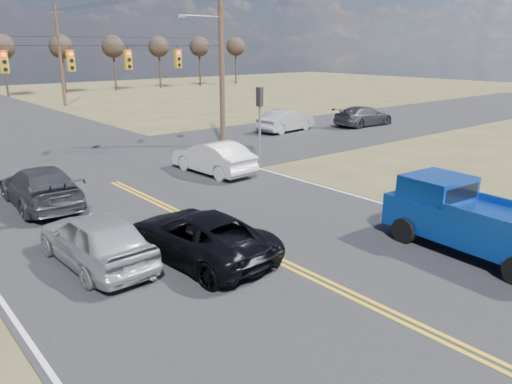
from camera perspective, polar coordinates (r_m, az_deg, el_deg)
ground at (r=12.82m, az=11.29°, el=-11.79°), size 160.00×160.00×0.00m
road_main at (r=20.10m, az=-11.20°, el=-1.28°), size 14.00×120.00×0.02m
road_cross at (r=27.20m, az=-19.33°, el=2.71°), size 120.00×12.00×0.02m
signal_gantry at (r=26.52m, az=-19.18°, el=13.50°), size 19.60×4.83×10.00m
utility_poles at (r=25.60m, az=-19.64°, el=13.75°), size 19.60×58.32×10.00m
treeline at (r=35.10m, az=-25.61°, el=14.36°), size 87.00×117.80×7.40m
pickup_truck at (r=16.13m, az=23.47°, el=-2.96°), size 2.55×5.73×2.10m
silver_suv at (r=14.73m, az=-17.87°, el=-5.08°), size 2.04×4.74×1.59m
black_suv at (r=14.58m, az=-6.57°, el=-4.96°), size 2.78×5.29×1.42m
white_car_queue at (r=24.29m, az=-4.96°, el=3.95°), size 1.94×4.88×1.58m
dgrey_car_queue at (r=20.89m, az=-23.41°, el=0.56°), size 2.43×5.47×1.56m
cross_car_east_near at (r=36.44m, az=3.45°, el=8.12°), size 2.34×4.97×1.58m
cross_car_east_far at (r=39.92m, az=12.20°, el=8.48°), size 2.32×5.34×1.53m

